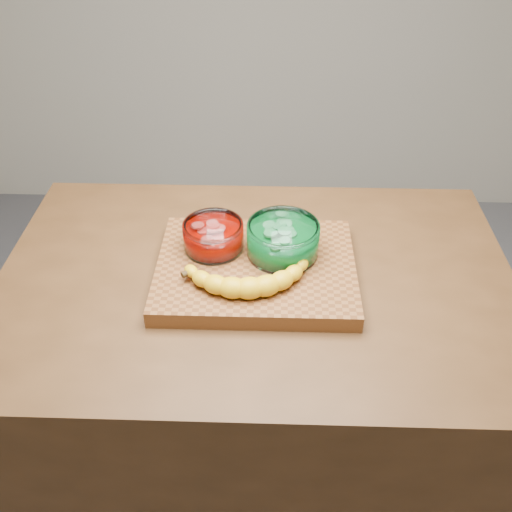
{
  "coord_description": "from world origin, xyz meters",
  "views": [
    {
      "loc": [
        0.03,
        -1.0,
        1.75
      ],
      "look_at": [
        0.0,
        0.0,
        0.96
      ],
      "focal_mm": 40.0,
      "sensor_mm": 36.0,
      "label": 1
    }
  ],
  "objects": [
    {
      "name": "cutting_board",
      "position": [
        0.0,
        0.0,
        0.92
      ],
      "size": [
        0.45,
        0.35,
        0.04
      ],
      "primitive_type": "cube",
      "color": "brown",
      "rests_on": "counter"
    },
    {
      "name": "ground",
      "position": [
        0.0,
        0.0,
        0.0
      ],
      "size": [
        3.5,
        3.5,
        0.0
      ],
      "primitive_type": "plane",
      "color": "#59595D",
      "rests_on": "ground"
    },
    {
      "name": "counter",
      "position": [
        0.0,
        0.0,
        0.45
      ],
      "size": [
        1.2,
        0.8,
        0.9
      ],
      "primitive_type": "cube",
      "color": "#4B2E16",
      "rests_on": "ground"
    },
    {
      "name": "bowl_red",
      "position": [
        -0.1,
        0.06,
        0.97
      ],
      "size": [
        0.14,
        0.14,
        0.07
      ],
      "color": "white",
      "rests_on": "cutting_board"
    },
    {
      "name": "banana",
      "position": [
        -0.02,
        -0.07,
        0.96
      ],
      "size": [
        0.31,
        0.15,
        0.04
      ],
      "primitive_type": null,
      "color": "gold",
      "rests_on": "cutting_board"
    },
    {
      "name": "bowl_green",
      "position": [
        0.06,
        0.04,
        0.98
      ],
      "size": [
        0.17,
        0.17,
        0.08
      ],
      "color": "white",
      "rests_on": "cutting_board"
    }
  ]
}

